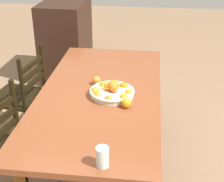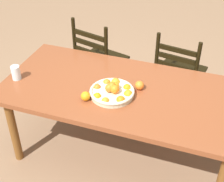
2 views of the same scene
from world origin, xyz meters
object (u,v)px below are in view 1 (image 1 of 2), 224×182
(chair_by_cabinet, at_px, (22,97))
(orange_loose_0, at_px, (97,81))
(fruit_bowl, at_px, (112,91))
(drinking_glass, at_px, (102,157))
(cabinet, at_px, (66,41))
(dining_table, at_px, (100,100))
(orange_loose_1, at_px, (126,103))

(chair_by_cabinet, height_order, orange_loose_0, chair_by_cabinet)
(fruit_bowl, distance_m, orange_loose_0, 0.23)
(drinking_glass, bearing_deg, orange_loose_0, 11.13)
(fruit_bowl, distance_m, drinking_glass, 0.82)
(orange_loose_0, distance_m, drinking_glass, 1.01)
(orange_loose_0, height_order, drinking_glass, drinking_glass)
(cabinet, bearing_deg, orange_loose_0, -155.47)
(dining_table, xyz_separation_m, cabinet, (1.79, 0.73, -0.14))
(dining_table, distance_m, orange_loose_1, 0.33)
(orange_loose_0, relative_size, orange_loose_1, 1.00)
(cabinet, bearing_deg, fruit_bowl, -153.48)
(orange_loose_0, bearing_deg, dining_table, -159.34)
(chair_by_cabinet, relative_size, drinking_glass, 7.69)
(dining_table, height_order, drinking_glass, drinking_glass)
(cabinet, bearing_deg, dining_table, -155.58)
(cabinet, xyz_separation_m, fruit_bowl, (-1.84, -0.83, 0.25))
(orange_loose_1, bearing_deg, drinking_glass, 173.33)
(chair_by_cabinet, bearing_deg, fruit_bowl, 76.06)
(orange_loose_1, relative_size, drinking_glass, 0.61)
(dining_table, bearing_deg, cabinet, 22.20)
(orange_loose_1, distance_m, drinking_glass, 0.66)
(cabinet, relative_size, orange_loose_0, 14.08)
(cabinet, height_order, orange_loose_1, cabinet)
(fruit_bowl, xyz_separation_m, orange_loose_1, (-0.17, -0.12, 0.00))
(drinking_glass, bearing_deg, chair_by_cabinet, 38.15)
(chair_by_cabinet, distance_m, cabinet, 1.46)
(fruit_bowl, bearing_deg, cabinet, 24.30)
(chair_by_cabinet, height_order, cabinet, cabinet)
(cabinet, height_order, orange_loose_0, cabinet)
(dining_table, height_order, orange_loose_1, orange_loose_1)
(drinking_glass, bearing_deg, cabinet, 18.30)
(fruit_bowl, relative_size, orange_loose_0, 4.80)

